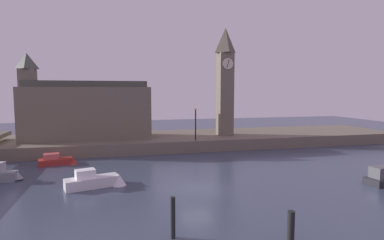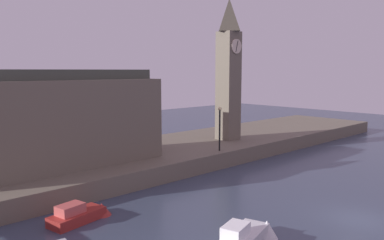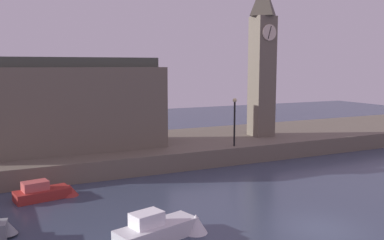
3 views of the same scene
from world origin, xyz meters
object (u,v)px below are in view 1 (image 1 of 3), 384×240
parliament_hall (85,110)px  boat_ferry_white (97,181)px  clock_tower (225,80)px  streetlamp (196,120)px  boat_cruiser_grey (1,174)px  mooring_post_left (173,218)px  boat_dinghy_red (59,160)px  mooring_post_right (291,227)px

parliament_hall → boat_ferry_white: bearing=-81.9°
parliament_hall → clock_tower: bearing=-3.0°
parliament_hall → streetlamp: bearing=-18.3°
clock_tower → boat_cruiser_grey: bearing=-153.4°
parliament_hall → mooring_post_left: bearing=-75.9°
boat_ferry_white → boat_cruiser_grey: 9.04m
boat_dinghy_red → boat_ferry_white: size_ratio=0.82×
clock_tower → boat_dinghy_red: (-21.23, -7.08, -8.95)m
mooring_post_right → mooring_post_left: bearing=161.4°
mooring_post_left → parliament_hall: bearing=104.1°
boat_ferry_white → boat_cruiser_grey: boat_cruiser_grey is taller
streetlamp → mooring_post_left: streetlamp is taller
clock_tower → boat_cruiser_grey: (-25.05, -12.53, -8.75)m
parliament_hall → streetlamp: (13.98, -4.61, -1.19)m
parliament_hall → boat_ferry_white: size_ratio=3.15×
boat_ferry_white → boat_dinghy_red: bearing=115.9°
parliament_hall → boat_ferry_white: (2.45, -17.21, -4.76)m
mooring_post_left → mooring_post_right: mooring_post_left is taller
parliament_hall → mooring_post_left: parliament_hall is taller
mooring_post_right → boat_dinghy_red: size_ratio=0.40×
mooring_post_right → boat_dinghy_red: bearing=124.5°
mooring_post_right → boat_dinghy_red: (-14.73, 21.42, -0.43)m
boat_ferry_white → boat_cruiser_grey: (-8.25, 3.69, 0.10)m
clock_tower → boat_dinghy_red: 24.10m
mooring_post_right → boat_cruiser_grey: 24.48m
mooring_post_right → parliament_hall: bearing=113.4°
streetlamp → boat_cruiser_grey: streetlamp is taller
mooring_post_left → mooring_post_right: (5.83, -1.97, -0.28)m
mooring_post_right → boat_ferry_white: bearing=130.0°
boat_cruiser_grey → boat_ferry_white: bearing=-24.1°
clock_tower → parliament_hall: 19.71m
clock_tower → boat_cruiser_grey: 29.35m
boat_ferry_white → mooring_post_right: bearing=-50.0°
parliament_hall → streetlamp: size_ratio=3.88×
boat_cruiser_grey → streetlamp: bearing=24.2°
clock_tower → boat_ferry_white: bearing=-136.0°
parliament_hall → mooring_post_left: size_ratio=7.16×
streetlamp → mooring_post_left: 24.16m
streetlamp → clock_tower: bearing=34.5°
clock_tower → mooring_post_right: bearing=-102.9°
boat_dinghy_red → boat_cruiser_grey: size_ratio=1.25×
mooring_post_left → boat_cruiser_grey: size_ratio=0.67×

